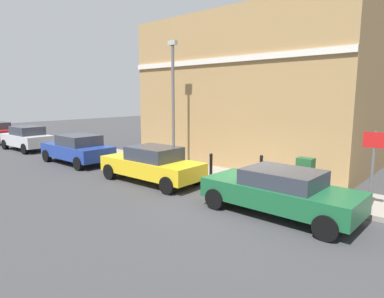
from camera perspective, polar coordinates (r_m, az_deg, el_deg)
The scene contains 12 objects.
ground at distance 10.95m, azimuth 10.31°, elevation -9.15°, with size 80.00×80.00×0.00m, color #38383A.
sidewalk at distance 16.10m, azimuth -4.42°, elevation -2.83°, with size 2.34×30.00×0.15m, color gray.
corner_building at distance 18.40m, azimuth 12.42°, elevation 9.61°, with size 7.97×11.27×7.25m.
car_green at distance 9.85m, azimuth 14.98°, elevation -7.03°, with size 1.96×4.46×1.35m.
car_yellow at distance 13.18m, azimuth -6.96°, elevation -2.60°, with size 1.90×4.46×1.45m.
car_blue at distance 17.74m, azimuth -19.21°, elevation 0.05°, with size 1.93×4.23×1.48m.
car_silver at distance 23.37m, azimuth -26.68°, elevation 1.73°, with size 1.88×4.00×1.53m.
utility_cabinet at distance 12.13m, azimuth 18.98°, elevation -4.36°, with size 0.46×0.61×1.15m.
bollard_near_cabinet at distance 12.96m, azimuth 11.88°, elevation -3.10°, with size 0.14×0.14×1.04m.
bollard_far_kerb at distance 13.04m, azimuth 3.31°, elevation -2.84°, with size 0.14×0.14×1.04m.
street_sign at distance 10.58m, azimuth 28.90°, elevation -1.51°, with size 0.08×0.60×2.30m.
lamppost at distance 15.31m, azimuth -3.29°, elevation 8.73°, with size 0.20×0.44×5.72m.
Camera 1 is at (-8.96, -5.29, 3.41)m, focal length 30.78 mm.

